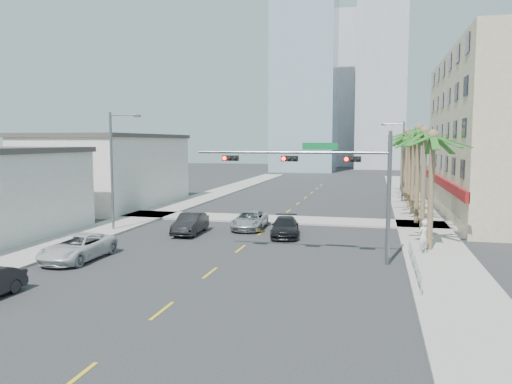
{
  "coord_description": "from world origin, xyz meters",
  "views": [
    {
      "loc": [
        8.27,
        -20.11,
        6.81
      ],
      "look_at": [
        0.62,
        11.67,
        3.5
      ],
      "focal_mm": 35.0,
      "sensor_mm": 36.0,
      "label": 1
    }
  ],
  "objects_px": {
    "pedestrian": "(423,237)",
    "car_parked_far": "(78,247)",
    "traffic_signal_mast": "(330,173)",
    "car_lane_center": "(250,220)",
    "car_lane_right": "(285,227)",
    "car_lane_left": "(190,224)"
  },
  "relations": [
    {
      "from": "pedestrian",
      "to": "car_parked_far",
      "type": "bearing_deg",
      "value": -27.24
    },
    {
      "from": "traffic_signal_mast",
      "to": "car_parked_far",
      "type": "height_order",
      "value": "traffic_signal_mast"
    },
    {
      "from": "car_lane_center",
      "to": "car_lane_right",
      "type": "height_order",
      "value": "car_lane_center"
    },
    {
      "from": "car_parked_far",
      "to": "car_lane_right",
      "type": "height_order",
      "value": "car_parked_far"
    },
    {
      "from": "car_lane_left",
      "to": "pedestrian",
      "type": "xyz_separation_m",
      "value": [
        16.12,
        -3.44,
        0.4
      ]
    },
    {
      "from": "traffic_signal_mast",
      "to": "car_lane_right",
      "type": "distance_m",
      "value": 9.02
    },
    {
      "from": "car_parked_far",
      "to": "pedestrian",
      "type": "relative_size",
      "value": 2.64
    },
    {
      "from": "car_parked_far",
      "to": "pedestrian",
      "type": "height_order",
      "value": "pedestrian"
    },
    {
      "from": "car_lane_center",
      "to": "car_lane_right",
      "type": "bearing_deg",
      "value": -39.33
    },
    {
      "from": "car_lane_left",
      "to": "car_lane_center",
      "type": "relative_size",
      "value": 0.91
    },
    {
      "from": "car_lane_left",
      "to": "pedestrian",
      "type": "relative_size",
      "value": 2.29
    },
    {
      "from": "traffic_signal_mast",
      "to": "car_lane_right",
      "type": "height_order",
      "value": "traffic_signal_mast"
    },
    {
      "from": "car_parked_far",
      "to": "traffic_signal_mast",
      "type": "bearing_deg",
      "value": 13.02
    },
    {
      "from": "car_lane_right",
      "to": "pedestrian",
      "type": "height_order",
      "value": "pedestrian"
    },
    {
      "from": "car_lane_right",
      "to": "car_lane_left",
      "type": "bearing_deg",
      "value": 177.73
    },
    {
      "from": "pedestrian",
      "to": "car_lane_left",
      "type": "bearing_deg",
      "value": -55.91
    },
    {
      "from": "car_lane_center",
      "to": "pedestrian",
      "type": "height_order",
      "value": "pedestrian"
    },
    {
      "from": "traffic_signal_mast",
      "to": "car_lane_left",
      "type": "distance_m",
      "value": 13.18
    },
    {
      "from": "car_lane_center",
      "to": "car_lane_right",
      "type": "xyz_separation_m",
      "value": [
        3.22,
        -2.33,
        -0.02
      ]
    },
    {
      "from": "car_parked_far",
      "to": "car_lane_center",
      "type": "xyz_separation_m",
      "value": [
        7.13,
        12.26,
        -0.04
      ]
    },
    {
      "from": "car_lane_left",
      "to": "car_lane_right",
      "type": "bearing_deg",
      "value": 2.69
    },
    {
      "from": "traffic_signal_mast",
      "to": "car_lane_left",
      "type": "height_order",
      "value": "traffic_signal_mast"
    }
  ]
}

